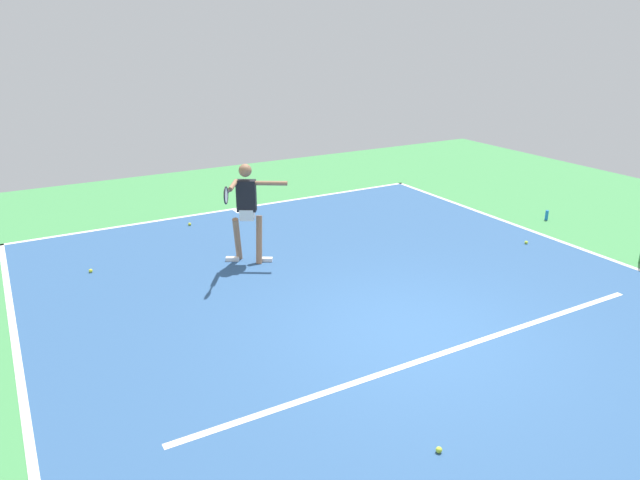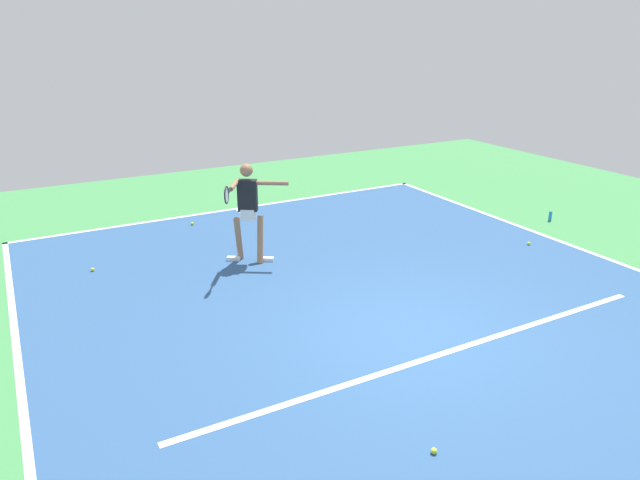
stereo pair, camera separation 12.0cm
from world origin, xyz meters
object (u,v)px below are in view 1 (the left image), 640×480
Objects in this scene: tennis_player at (247,206)px; tennis_ball_by_baseline at (439,450)px; tennis_ball_near_service_line at (526,242)px; tennis_ball_by_sideline at (190,224)px; water_bottle at (547,215)px; tennis_ball_centre_court at (91,271)px.

tennis_player is 27.76× the size of tennis_ball_by_baseline.
tennis_ball_near_service_line and tennis_ball_by_sideline have the same top height.
water_bottle reaches higher than tennis_ball_near_service_line.
tennis_ball_centre_court is (2.31, 1.65, 0.00)m from tennis_ball_by_sideline.
tennis_ball_by_baseline is at bearing 34.85° from tennis_ball_near_service_line.
tennis_ball_by_sideline is (5.47, -4.41, 0.00)m from tennis_ball_near_service_line.
tennis_ball_near_service_line is 8.25m from tennis_ball_centre_court.
tennis_player is 6.89m from water_bottle.
tennis_ball_by_sideline is 2.84m from tennis_ball_centre_court.
tennis_ball_near_service_line is 1.00× the size of tennis_ball_centre_court.
tennis_ball_centre_court is 1.00× the size of tennis_ball_by_baseline.
tennis_player is at bearing -8.29° from water_bottle.
tennis_ball_by_sideline is 1.00× the size of tennis_ball_by_baseline.
tennis_ball_near_service_line is 0.30× the size of water_bottle.
tennis_player is 5.77m from tennis_ball_by_baseline.
tennis_player is at bearing 160.91° from tennis_ball_centre_court.
tennis_ball_by_sideline is (0.31, -2.56, -1.03)m from tennis_player.
water_bottle is at bearing -156.46° from tennis_player.
tennis_player is 5.57m from tennis_ball_near_service_line.
water_bottle reaches higher than tennis_ball_by_sideline.
tennis_ball_by_baseline is (0.33, 5.67, -1.03)m from tennis_player.
water_bottle is at bearing -151.49° from tennis_ball_near_service_line.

